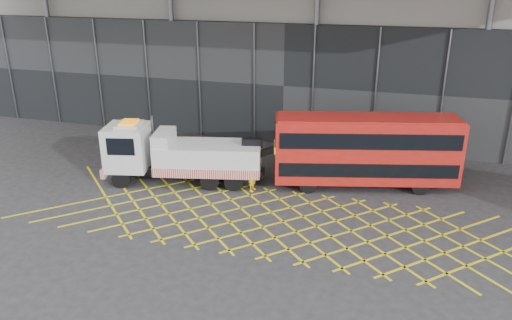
% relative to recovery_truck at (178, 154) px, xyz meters
% --- Properties ---
extents(ground_plane, '(120.00, 120.00, 0.00)m').
position_rel_recovery_truck_xyz_m(ground_plane, '(1.99, -3.03, -1.64)').
color(ground_plane, '#27272A').
extents(road_markings, '(26.36, 7.16, 0.01)m').
position_rel_recovery_truck_xyz_m(road_markings, '(6.79, -3.03, -1.64)').
color(road_markings, yellow).
rests_on(road_markings, ground_plane).
extents(construction_building, '(55.00, 23.97, 18.00)m').
position_rel_recovery_truck_xyz_m(construction_building, '(3.91, 15.37, 7.33)').
color(construction_building, gray).
rests_on(construction_building, ground_plane).
extents(recovery_truck, '(10.22, 4.27, 3.56)m').
position_rel_recovery_truck_xyz_m(recovery_truck, '(0.00, 0.00, 0.00)').
color(recovery_truck, black).
rests_on(recovery_truck, ground_plane).
extents(bus_towed, '(10.02, 4.63, 3.98)m').
position_rel_recovery_truck_xyz_m(bus_towed, '(10.01, 2.30, 0.57)').
color(bus_towed, '#AD140F').
rests_on(bus_towed, ground_plane).
extents(worker, '(0.48, 0.69, 1.82)m').
position_rel_recovery_truck_xyz_m(worker, '(4.34, 0.02, -0.73)').
color(worker, yellow).
rests_on(worker, ground_plane).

